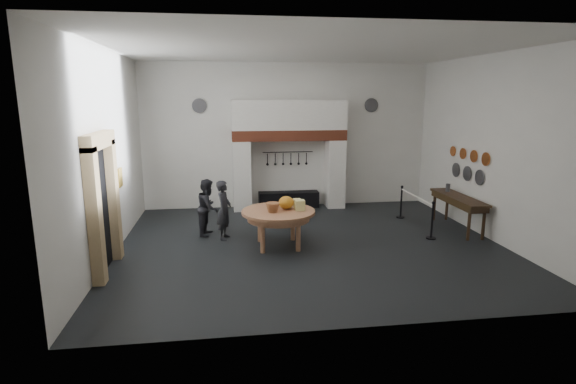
{
  "coord_description": "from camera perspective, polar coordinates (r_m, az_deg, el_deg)",
  "views": [
    {
      "loc": [
        -1.96,
        -10.09,
        3.49
      ],
      "look_at": [
        -0.57,
        -0.22,
        1.35
      ],
      "focal_mm": 28.0,
      "sensor_mm": 36.0,
      "label": 1
    }
  ],
  "objects": [
    {
      "name": "wicker_basket",
      "position": [
        10.29,
        -1.97,
        -1.99
      ],
      "size": [
        0.41,
        0.41,
        0.22
      ],
      "primitive_type": "cone",
      "rotation": [
        3.14,
        0.0,
        0.34
      ],
      "color": "#9B5D38",
      "rests_on": "work_table"
    },
    {
      "name": "utensil_rail",
      "position": [
        14.26,
        -0.03,
        5.1
      ],
      "size": [
        1.6,
        0.02,
        0.02
      ],
      "primitive_type": "cylinder",
      "rotation": [
        0.0,
        1.57,
        0.0
      ],
      "color": "black",
      "rests_on": "wall_back"
    },
    {
      "name": "work_table",
      "position": [
        10.49,
        -1.24,
        -2.53
      ],
      "size": [
        2.2,
        2.2,
        0.07
      ],
      "primitive_type": "cylinder",
      "rotation": [
        0.0,
        0.0,
        0.34
      ],
      "color": "#AD7451",
      "rests_on": "floor"
    },
    {
      "name": "ceiling",
      "position": [
        10.33,
        3.13,
        17.7
      ],
      "size": [
        9.0,
        8.0,
        0.02
      ],
      "primitive_type": "cube",
      "color": "silver",
      "rests_on": "wall_back"
    },
    {
      "name": "visitor_near",
      "position": [
        11.18,
        -8.13,
        -2.27
      ],
      "size": [
        0.47,
        0.61,
        1.47
      ],
      "primitive_type": "imported",
      "rotation": [
        0.0,
        0.0,
        1.32
      ],
      "color": "black",
      "rests_on": "floor"
    },
    {
      "name": "bread_loaf",
      "position": [
        10.79,
        -1.98,
        -1.57
      ],
      "size": [
        0.31,
        0.18,
        0.13
      ],
      "primitive_type": "ellipsoid",
      "color": "olive",
      "rests_on": "work_table"
    },
    {
      "name": "barrier_post_near",
      "position": [
        11.69,
        17.84,
        -3.56
      ],
      "size": [
        0.05,
        0.05,
        0.9
      ],
      "primitive_type": "cylinder",
      "color": "black",
      "rests_on": "floor"
    },
    {
      "name": "visitor_far",
      "position": [
        11.58,
        -10.11,
        -1.9
      ],
      "size": [
        0.7,
        0.81,
        1.45
      ],
      "primitive_type": "imported",
      "rotation": [
        0.0,
        0.0,
        1.33
      ],
      "color": "black",
      "rests_on": "floor"
    },
    {
      "name": "cheese_block_small",
      "position": [
        10.76,
        1.14,
        -1.41
      ],
      "size": [
        0.18,
        0.18,
        0.2
      ],
      "primitive_type": "cube",
      "color": "#F5E492",
      "rests_on": "work_table"
    },
    {
      "name": "pewter_plate_back_right",
      "position": [
        14.81,
        10.54,
        10.79
      ],
      "size": [
        0.44,
        0.03,
        0.44
      ],
      "primitive_type": "cylinder",
      "rotation": [
        1.57,
        0.0,
        0.0
      ],
      "color": "#4C4C51",
      "rests_on": "wall_back"
    },
    {
      "name": "hearth_brick_band",
      "position": [
        13.93,
        0.13,
        7.25
      ],
      "size": [
        3.5,
        0.72,
        0.32
      ],
      "primitive_type": "cube",
      "color": "#9E442B",
      "rests_on": "chimney_pier_left"
    },
    {
      "name": "chimney_pier_right",
      "position": [
        14.37,
        5.96,
        2.37
      ],
      "size": [
        0.55,
        0.7,
        2.15
      ],
      "primitive_type": "cube",
      "color": "silver",
      "rests_on": "floor"
    },
    {
      "name": "cheese_block_big",
      "position": [
        10.47,
        1.51,
        -1.68
      ],
      "size": [
        0.22,
        0.22,
        0.24
      ],
      "primitive_type": "cube",
      "color": "#D1CC7D",
      "rests_on": "work_table"
    },
    {
      "name": "pewter_plate_mid",
      "position": [
        12.98,
        21.8,
        2.2
      ],
      "size": [
        0.03,
        0.4,
        0.4
      ],
      "primitive_type": "cylinder",
      "rotation": [
        0.0,
        1.57,
        0.0
      ],
      "color": "#4C4C51",
      "rests_on": "wall_right"
    },
    {
      "name": "copper_pan_b",
      "position": [
        12.7,
        22.52,
        4.22
      ],
      "size": [
        0.03,
        0.32,
        0.32
      ],
      "primitive_type": "cylinder",
      "rotation": [
        0.0,
        1.57,
        0.0
      ],
      "color": "#C6662D",
      "rests_on": "wall_right"
    },
    {
      "name": "door_jamb_far",
      "position": [
        10.32,
        -21.35,
        -0.98
      ],
      "size": [
        0.22,
        0.3,
        2.6
      ],
      "primitive_type": "cube",
      "color": "tan",
      "rests_on": "floor"
    },
    {
      "name": "barrier_post_far",
      "position": [
        13.46,
        14.18,
        -1.32
      ],
      "size": [
        0.05,
        0.05,
        0.9
      ],
      "primitive_type": "cylinder",
      "color": "black",
      "rests_on": "floor"
    },
    {
      "name": "pumpkin",
      "position": [
        10.56,
        -0.23,
        -1.36
      ],
      "size": [
        0.36,
        0.36,
        0.31
      ],
      "primitive_type": "ellipsoid",
      "color": "orange",
      "rests_on": "work_table"
    },
    {
      "name": "wall_plaque",
      "position": [
        11.33,
        -20.57,
        1.73
      ],
      "size": [
        0.05,
        0.34,
        0.44
      ],
      "primitive_type": "cube",
      "color": "gold",
      "rests_on": "wall_left"
    },
    {
      "name": "pewter_plate_right",
      "position": [
        13.5,
        20.55,
        2.64
      ],
      "size": [
        0.03,
        0.4,
        0.4
      ],
      "primitive_type": "cylinder",
      "rotation": [
        0.0,
        1.57,
        0.0
      ],
      "color": "#4C4C51",
      "rests_on": "wall_right"
    },
    {
      "name": "chimney_pier_left",
      "position": [
        13.96,
        -5.88,
        2.09
      ],
      "size": [
        0.55,
        0.7,
        2.15
      ],
      "primitive_type": "cube",
      "color": "silver",
      "rests_on": "floor"
    },
    {
      "name": "door_recess",
      "position": [
        9.7,
        -22.77,
        -2.21
      ],
      "size": [
        0.04,
        1.1,
        2.5
      ],
      "primitive_type": "cube",
      "color": "black",
      "rests_on": "floor"
    },
    {
      "name": "chimney_hood",
      "position": [
        13.9,
        0.13,
        9.76
      ],
      "size": [
        3.5,
        0.7,
        0.9
      ],
      "primitive_type": "cube",
      "color": "silver",
      "rests_on": "hearth_brick_band"
    },
    {
      "name": "iron_range",
      "position": [
        14.32,
        0.08,
        -0.96
      ],
      "size": [
        1.9,
        0.45,
        0.5
      ],
      "primitive_type": "cube",
      "color": "black",
      "rests_on": "floor"
    },
    {
      "name": "copper_pan_a",
      "position": [
        12.23,
        23.81,
        3.85
      ],
      "size": [
        0.03,
        0.34,
        0.34
      ],
      "primitive_type": "cylinder",
      "rotation": [
        0.0,
        1.57,
        0.0
      ],
      "color": "#C6662D",
      "rests_on": "wall_right"
    },
    {
      "name": "copper_pan_d",
      "position": [
        13.65,
        20.21,
        4.89
      ],
      "size": [
        0.03,
        0.28,
        0.28
      ],
      "primitive_type": "cylinder",
      "rotation": [
        0.0,
        1.57,
        0.0
      ],
      "color": "#C6662D",
      "rests_on": "wall_right"
    },
    {
      "name": "side_table",
      "position": [
        12.65,
        20.83,
        -0.64
      ],
      "size": [
        0.55,
        2.2,
        0.06
      ],
      "primitive_type": "cube",
      "color": "#352513",
      "rests_on": "floor"
    },
    {
      "name": "pewter_plate_back_left",
      "position": [
        14.08,
        -11.2,
        10.7
      ],
      "size": [
        0.44,
        0.03,
        0.44
      ],
      "primitive_type": "cylinder",
      "rotation": [
        1.57,
        0.0,
        0.0
      ],
      "color": "#4C4C51",
      "rests_on": "wall_back"
    },
    {
      "name": "wall_left",
      "position": [
        10.48,
        -22.02,
        4.44
      ],
      "size": [
        0.02,
        8.0,
        4.5
      ],
      "primitive_type": "cube",
      "color": "silver",
      "rests_on": "floor"
    },
    {
      "name": "floor",
      "position": [
        10.86,
        2.86,
        -6.65
      ],
      "size": [
        9.0,
        8.0,
        0.02
      ],
      "primitive_type": "cube",
      "color": "black",
      "rests_on": "ground"
    },
    {
      "name": "wall_front",
      "position": [
        6.52,
        9.65,
        0.98
      ],
      "size": [
        9.0,
        0.02,
        4.5
      ],
      "primitive_type": "cube",
      "color": "silver",
      "rests_on": "floor"
    },
    {
      "name": "copper_pan_c",
      "position": [
        13.17,
        21.33,
        4.57
      ],
      "size": [
        0.03,
        0.3,
        0.3
      ],
      "primitive_type": "cylinder",
      "rotation": [
        0.0,
        1.57,
        0.0
      ],
      "color": "#C6662D",
      "rests_on": "wall_right"
    },
    {
      "name": "pewter_plate_left",
      "position": [
        12.47,
        23.14,
        1.71
      ],
      "size": [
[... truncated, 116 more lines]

